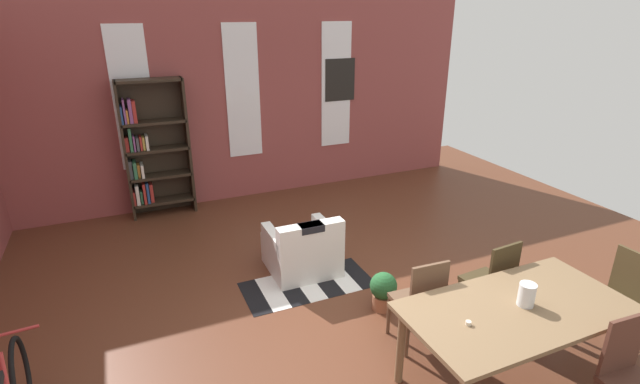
% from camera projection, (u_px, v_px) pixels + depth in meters
% --- Properties ---
extents(ground_plane, '(10.42, 10.42, 0.00)m').
position_uv_depth(ground_plane, '(355.00, 328.00, 4.75)').
color(ground_plane, brown).
extents(back_wall_brick, '(8.12, 0.12, 3.25)m').
position_uv_depth(back_wall_brick, '(242.00, 101.00, 7.63)').
color(back_wall_brick, '#934341').
rests_on(back_wall_brick, ground).
extents(window_pane_0, '(0.55, 0.02, 2.11)m').
position_uv_depth(window_pane_0, '(133.00, 99.00, 6.89)').
color(window_pane_0, white).
extents(window_pane_1, '(0.55, 0.02, 2.11)m').
position_uv_depth(window_pane_1, '(243.00, 92.00, 7.51)').
color(window_pane_1, white).
extents(window_pane_2, '(0.55, 0.02, 2.11)m').
position_uv_depth(window_pane_2, '(336.00, 86.00, 8.13)').
color(window_pane_2, white).
extents(dining_table, '(1.89, 0.97, 0.77)m').
position_uv_depth(dining_table, '(517.00, 315.00, 3.83)').
color(dining_table, brown).
rests_on(dining_table, ground).
extents(vase_on_table, '(0.14, 0.14, 0.19)m').
position_uv_depth(vase_on_table, '(527.00, 295.00, 3.79)').
color(vase_on_table, silver).
rests_on(vase_on_table, dining_table).
extents(tealight_candle_0, '(0.04, 0.04, 0.03)m').
position_uv_depth(tealight_candle_0, '(468.00, 323.00, 3.57)').
color(tealight_candle_0, silver).
rests_on(tealight_candle_0, dining_table).
extents(dining_chair_far_right, '(0.43, 0.43, 0.95)m').
position_uv_depth(dining_chair_far_right, '(493.00, 280.00, 4.66)').
color(dining_chair_far_right, '#3B2F1A').
rests_on(dining_chair_far_right, ground).
extents(dining_chair_head_right, '(0.41, 0.41, 0.95)m').
position_uv_depth(dining_chair_head_right, '(620.00, 297.00, 4.39)').
color(dining_chair_head_right, '#493B21').
rests_on(dining_chair_head_right, ground).
extents(dining_chair_far_left, '(0.42, 0.42, 0.95)m').
position_uv_depth(dining_chair_far_left, '(421.00, 300.00, 4.34)').
color(dining_chair_far_left, brown).
rests_on(dining_chair_far_left, ground).
extents(dining_chair_near_right, '(0.42, 0.42, 0.95)m').
position_uv_depth(dining_chair_near_right, '(630.00, 375.00, 3.45)').
color(dining_chair_near_right, '#532F24').
rests_on(dining_chair_near_right, ground).
extents(bookshelf_tall, '(0.96, 0.30, 2.10)m').
position_uv_depth(bookshelf_tall, '(152.00, 150.00, 7.07)').
color(bookshelf_tall, '#2D2319').
rests_on(bookshelf_tall, ground).
extents(armchair_white, '(0.81, 0.81, 0.75)m').
position_uv_depth(armchair_white, '(303.00, 250.00, 5.72)').
color(armchair_white, silver).
rests_on(armchair_white, ground).
extents(potted_plant_by_shelf, '(0.29, 0.29, 0.43)m').
position_uv_depth(potted_plant_by_shelf, '(383.00, 290.00, 4.99)').
color(potted_plant_by_shelf, '#9E6042').
rests_on(potted_plant_by_shelf, ground).
extents(striped_rug, '(1.52, 0.72, 0.01)m').
position_uv_depth(striped_rug, '(308.00, 284.00, 5.51)').
color(striped_rug, black).
rests_on(striped_rug, ground).
extents(framed_picture, '(0.56, 0.03, 0.72)m').
position_uv_depth(framed_picture, '(340.00, 80.00, 8.12)').
color(framed_picture, black).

